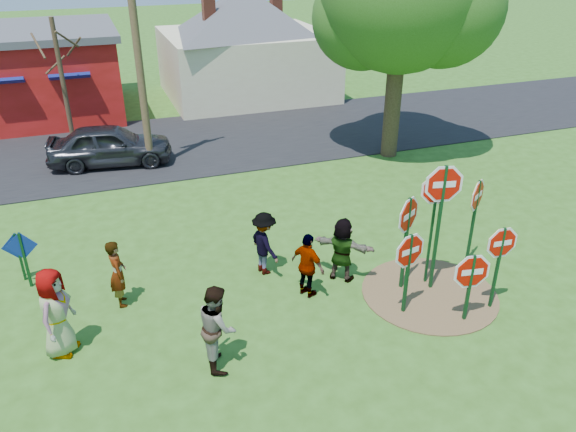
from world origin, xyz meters
name	(u,v)px	position (x,y,z in m)	size (l,w,h in m)	color
ground	(236,309)	(0.00, 0.00, 0.00)	(120.00, 120.00, 0.00)	#2F5418
road	(160,146)	(0.00, 11.50, 0.02)	(120.00, 7.50, 0.04)	black
dirt_patch	(429,293)	(4.50, -1.00, 0.01)	(3.20, 3.20, 0.03)	brown
red_building	(12,73)	(-5.50, 17.99, 1.97)	(9.40, 7.69, 3.90)	maroon
cream_house	(245,37)	(5.50, 18.00, 2.92)	(9.40, 9.40, 6.50)	beige
stop_sign_a	(409,257)	(3.54, -1.41, 1.45)	(1.06, 0.25, 2.15)	#103D1D
stop_sign_b	(435,202)	(4.67, -0.53, 2.19)	(0.96, 0.31, 2.99)	#103D1D
stop_sign_c	(442,200)	(4.65, -0.79, 2.36)	(1.17, 0.27, 3.34)	#103D1D
stop_sign_d	(476,203)	(6.04, -0.28, 1.83)	(0.90, 0.60, 2.56)	#103D1D
stop_sign_e	(471,275)	(4.67, -2.13, 1.17)	(1.10, 0.21, 1.82)	#103D1D
stop_sign_f	(501,249)	(5.51, -1.94, 1.55)	(1.00, 0.09, 2.20)	#103D1D
stop_sign_g	(408,223)	(3.99, -0.54, 1.76)	(1.01, 0.61, 2.56)	#103D1D
blue_diamond_c	(19,251)	(-4.59, 2.94, 0.81)	(0.72, 0.07, 1.32)	#103D1D
blue_diamond_d	(24,253)	(-4.44, 2.59, 0.93)	(0.71, 0.12, 1.49)	#103D1D
person_a	(56,312)	(-3.70, -0.20, 0.97)	(0.95, 0.62, 1.95)	#425194
person_b	(118,273)	(-2.42, 1.10, 0.82)	(0.60, 0.39, 1.64)	#1F675B
person_c	(217,326)	(-0.77, -1.64, 0.91)	(0.88, 0.69, 1.82)	brown
person_d	(264,243)	(1.11, 1.26, 0.83)	(1.07, 0.61, 1.65)	#36353B
person_e	(308,266)	(1.75, -0.05, 0.81)	(0.95, 0.40, 1.63)	#4E2A5A
person_f	(342,250)	(2.80, 0.33, 0.83)	(1.53, 0.49, 1.65)	#1E5838
suv	(110,145)	(-1.95, 10.11, 0.78)	(1.75, 4.36, 1.49)	#303135
utility_pole	(137,43)	(-0.66, 9.24, 4.45)	(1.99, 0.79, 8.46)	#4C3823
bare_tree_east	(60,65)	(-3.25, 12.94, 3.19)	(1.80, 1.80, 4.93)	#382819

